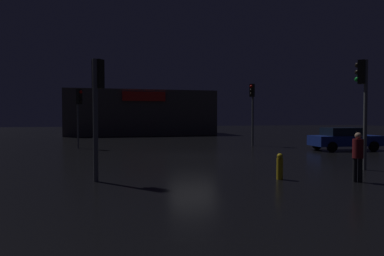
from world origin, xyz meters
name	(u,v)px	position (x,y,z in m)	size (l,w,h in m)	color
ground_plane	(193,156)	(0.00, 0.00, 0.00)	(120.00, 120.00, 0.00)	black
store_building	(141,113)	(-0.36, 24.02, 2.62)	(17.17, 7.65, 5.23)	#4C4742
traffic_signal_main	(363,92)	(5.43, -6.32, 3.14)	(0.41, 0.43, 4.43)	#595B60
traffic_signal_opposite	(97,97)	(-4.87, -6.21, 2.80)	(0.41, 0.43, 4.04)	#595B60
traffic_signal_cross_left	(79,104)	(-6.29, 6.38, 3.04)	(0.42, 0.42, 4.02)	#595B60
traffic_signal_cross_right	(252,103)	(5.98, 5.49, 3.17)	(0.42, 0.42, 4.57)	#595B60
car_near	(344,139)	(10.19, 0.78, 0.75)	(4.41, 2.22, 1.45)	navy
pedestrian	(358,153)	(3.38, -8.52, 0.95)	(0.47, 0.47, 1.63)	black
fire_hydrant	(280,167)	(1.15, -7.45, 0.44)	(0.22, 0.22, 0.90)	gold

